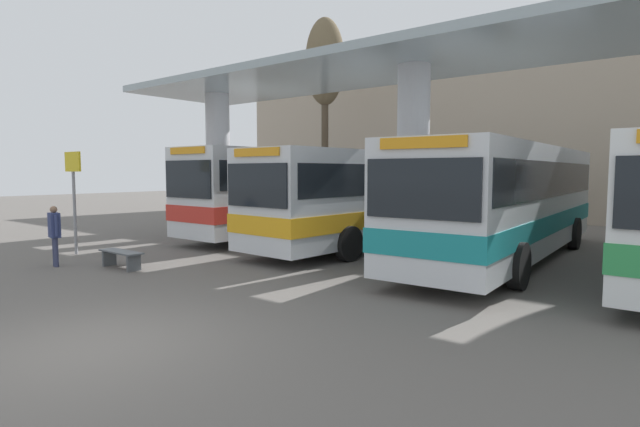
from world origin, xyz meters
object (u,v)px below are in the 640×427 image
Objects in this scene: transit_bus_right_bay at (508,197)px; pedestrian_waiting at (54,230)px; info_sign_platform at (74,182)px; poplar_tree_behind_right at (325,66)px; transit_bus_left_bay at (306,188)px; waiting_bench_near_pillar at (121,256)px; transit_bus_center_bay at (387,193)px.

transit_bus_right_bay reaches higher than pedestrian_waiting.
info_sign_platform is 0.29× the size of poplar_tree_behind_right.
transit_bus_left_bay is at bearing 76.24° from info_sign_platform.
info_sign_platform is at bearing 31.84° from transit_bus_right_bay.
transit_bus_left_bay reaches higher than transit_bus_right_bay.
info_sign_platform is at bearing 152.68° from pedestrian_waiting.
transit_bus_right_bay reaches higher than info_sign_platform.
transit_bus_right_bay is at bearing 55.71° from pedestrian_waiting.
info_sign_platform is 15.78m from poplar_tree_behind_right.
waiting_bench_near_pillar is 1.99m from pedestrian_waiting.
info_sign_platform is (-6.25, -8.08, 0.45)m from transit_bus_center_bay.
poplar_tree_behind_right reaches higher than transit_bus_center_bay.
pedestrian_waiting is at bearing -39.46° from info_sign_platform.
transit_bus_center_bay is 8.24× the size of waiting_bench_near_pillar.
transit_bus_right_bay is 10.86m from waiting_bench_near_pillar.
transit_bus_left_bay is at bearing 97.04° from waiting_bench_near_pillar.
transit_bus_center_bay is 1.02× the size of transit_bus_right_bay.
poplar_tree_behind_right is at bearing -32.90° from transit_bus_right_bay.
poplar_tree_behind_right is (-3.68, 5.96, 6.37)m from transit_bus_left_bay.
poplar_tree_behind_right is at bearing -58.50° from transit_bus_left_bay.
waiting_bench_near_pillar is at bearing 96.83° from transit_bus_left_bay.
transit_bus_left_bay is at bearing -58.29° from poplar_tree_behind_right.
pedestrian_waiting is (1.58, -1.30, -1.24)m from info_sign_platform.
pedestrian_waiting reaches higher than waiting_bench_near_pillar.
transit_bus_center_bay is 7.63× the size of pedestrian_waiting.
info_sign_platform is 1.93× the size of pedestrian_waiting.
pedestrian_waiting is at bearing -149.19° from waiting_bench_near_pillar.
info_sign_platform is (-10.69, -7.37, 0.42)m from transit_bus_right_bay.
info_sign_platform is (-2.09, -8.54, 0.36)m from transit_bus_left_bay.
transit_bus_left_bay is at bearing -3.59° from transit_bus_center_bay.
transit_bus_center_bay is 1.15× the size of poplar_tree_behind_right.
transit_bus_right_bay is 12.61m from pedestrian_waiting.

